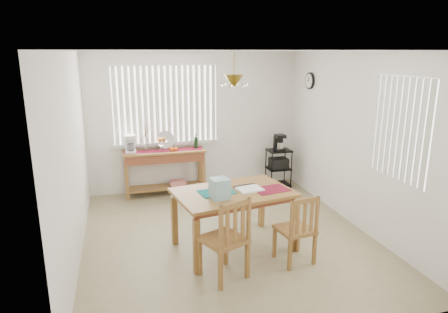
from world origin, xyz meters
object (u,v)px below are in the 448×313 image
object	(u,v)px
dining_table	(233,198)
chair_left	(226,240)
sideboard	(165,162)
cart_items	(279,143)
wire_cart	(279,165)
chair_right	(297,230)

from	to	relation	value
dining_table	chair_left	xyz separation A→B (m)	(-0.30, -0.72, -0.22)
dining_table	chair_left	bearing A→B (deg)	-112.47
sideboard	cart_items	size ratio (longest dim) A/B	4.82
wire_cart	dining_table	distance (m)	2.71
wire_cart	chair_right	world-z (taller)	chair_right
dining_table	sideboard	bearing A→B (deg)	104.76
sideboard	cart_items	world-z (taller)	cart_items
wire_cart	cart_items	bearing A→B (deg)	90.00
chair_left	chair_right	bearing A→B (deg)	7.34
sideboard	chair_left	xyz separation A→B (m)	(0.32, -3.07, -0.13)
dining_table	cart_items	bearing A→B (deg)	54.44
chair_left	dining_table	bearing A→B (deg)	67.53
cart_items	chair_left	world-z (taller)	cart_items
wire_cart	chair_right	bearing A→B (deg)	-108.25
wire_cart	chair_left	distance (m)	3.46
dining_table	chair_right	xyz separation A→B (m)	(0.65, -0.60, -0.27)
cart_items	dining_table	world-z (taller)	cart_items
chair_right	cart_items	bearing A→B (deg)	71.80
wire_cart	dining_table	xyz separation A→B (m)	(-1.57, -2.19, 0.26)
wire_cart	cart_items	size ratio (longest dim) A/B	2.43
cart_items	dining_table	size ratio (longest dim) A/B	0.19
sideboard	dining_table	size ratio (longest dim) A/B	0.90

